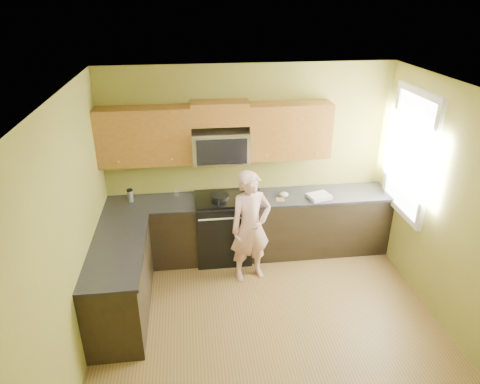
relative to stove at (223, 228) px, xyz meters
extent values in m
plane|color=brown|center=(0.40, -1.68, -0.47)|extent=(4.00, 4.00, 0.00)
plane|color=white|center=(0.40, -1.68, 2.23)|extent=(4.00, 4.00, 0.00)
plane|color=olive|center=(0.40, 0.32, 0.88)|extent=(4.00, 0.00, 4.00)
plane|color=olive|center=(-1.60, -1.68, 0.88)|extent=(0.00, 4.00, 4.00)
plane|color=olive|center=(2.40, -1.68, 0.88)|extent=(0.00, 4.00, 4.00)
cube|color=black|center=(0.40, 0.02, -0.03)|extent=(4.00, 0.60, 0.88)
cube|color=black|center=(-1.30, -1.08, -0.03)|extent=(0.60, 1.60, 0.88)
cube|color=black|center=(0.40, 0.01, 0.43)|extent=(4.00, 0.62, 0.04)
cube|color=black|center=(-1.29, -1.08, 0.43)|extent=(0.62, 1.60, 0.04)
cube|color=brown|center=(0.00, 0.16, 1.62)|extent=(0.76, 0.33, 0.30)
imported|color=#E98074|center=(0.32, -0.54, 0.29)|extent=(0.64, 0.50, 1.53)
cube|color=#B27F47|center=(0.80, -0.11, 0.45)|extent=(0.12, 0.12, 0.01)
ellipsoid|color=silver|center=(0.24, -0.18, 0.48)|extent=(0.13, 0.14, 0.06)
ellipsoid|color=silver|center=(0.87, -0.01, 0.48)|extent=(0.13, 0.14, 0.07)
cube|color=white|center=(1.35, -0.12, 0.47)|extent=(0.35, 0.31, 0.05)
cylinder|color=silver|center=(-0.63, 0.20, 0.51)|extent=(0.07, 0.07, 0.12)
camera|label=1|loc=(-0.42, -5.33, 3.08)|focal=32.21mm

